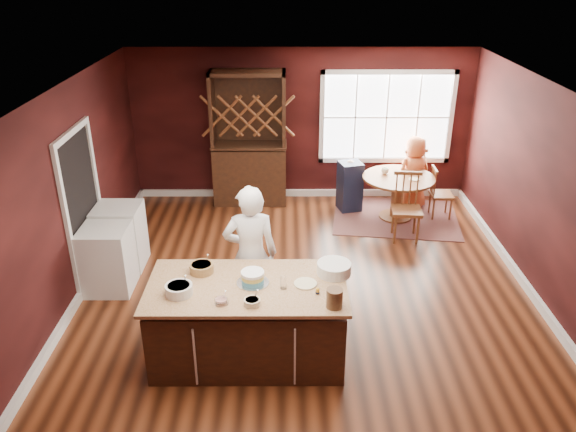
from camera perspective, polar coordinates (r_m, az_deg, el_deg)
The scene contains 28 objects.
room_shell at distance 6.81m, azimuth 2.07°, elevation 1.06°, with size 7.00×7.00×7.00m.
window at distance 10.18m, azimuth 9.96°, elevation 9.85°, with size 2.36×0.10×1.66m, color white, non-canonical shape.
doorway at distance 7.96m, azimuth -20.03°, elevation 0.61°, with size 0.08×1.26×2.13m, color white, non-canonical shape.
kitchen_island at distance 6.30m, azimuth -4.08°, elevation -10.74°, with size 2.14×1.12×0.92m.
dining_table at distance 9.61m, azimuth 11.09°, elevation 2.74°, with size 1.20×1.20×0.75m.
baker at distance 6.67m, azimuth -3.81°, elevation -3.98°, with size 0.65×0.42×1.77m, color white.
layer_cake at distance 6.03m, azimuth -3.61°, elevation -6.25°, with size 0.35×0.35×0.14m, color white, non-canonical shape.
bowl_blue at distance 5.95m, azimuth -11.02°, elevation -7.35°, with size 0.29×0.29×0.11m, color silver.
bowl_yellow at distance 6.30m, azimuth -8.77°, elevation -5.25°, with size 0.27×0.27×0.10m, color olive.
bowl_pink at distance 5.76m, azimuth -6.79°, elevation -8.60°, with size 0.14×0.14×0.05m, color silver.
bowl_olive at distance 5.71m, azimuth -3.66°, elevation -8.71°, with size 0.17×0.17×0.06m, color beige.
drinking_glass at distance 5.93m, azimuth -0.47°, elevation -6.76°, with size 0.07×0.07×0.15m, color white.
dinner_plate at distance 6.03m, azimuth 1.78°, elevation -6.88°, with size 0.25×0.25×0.02m, color #FCF6C0.
white_tub at distance 6.21m, azimuth 4.70°, elevation -5.33°, with size 0.38×0.38×0.13m, color beige.
stoneware_crock at distance 5.65m, azimuth 4.75°, elevation -8.32°, with size 0.17×0.17×0.20m, color #412F18.
toy_figurine at distance 5.87m, azimuth 3.03°, elevation -7.61°, with size 0.04×0.04×0.07m, color gold, non-canonical shape.
rug at distance 9.82m, azimuth 10.84°, elevation -0.11°, with size 2.08×1.61×0.01m, color brown.
chair_east at distance 9.85m, azimuth 15.35°, elevation 2.33°, with size 0.38×0.36×0.90m, color brown, non-canonical shape.
chair_south at distance 8.90m, azimuth 11.98°, elevation 0.84°, with size 0.46×0.43×1.08m, color brown, non-canonical shape.
chair_north at distance 10.34m, azimuth 12.25°, elevation 4.22°, with size 0.45×0.42×1.06m, color brown, non-canonical shape.
seated_woman at distance 10.04m, azimuth 12.65°, elevation 4.29°, with size 0.64×0.42×1.31m, color #CB6133.
high_chair at distance 9.85m, azimuth 6.29°, elevation 3.13°, with size 0.37×0.37×0.91m, color black, non-canonical shape.
toddler at distance 9.72m, azimuth 6.50°, elevation 5.05°, with size 0.18×0.14×0.26m, color #8CA5BF, non-canonical shape.
table_plate at distance 9.47m, azimuth 12.69°, elevation 3.68°, with size 0.18×0.18×0.01m, color beige.
table_cup at distance 9.61m, azimuth 9.82°, elevation 4.54°, with size 0.13×0.13×0.10m, color white.
hutch at distance 9.90m, azimuth -3.99°, elevation 7.79°, with size 1.29×0.54×2.36m, color #331E0E.
washer at distance 7.83m, azimuth -17.86°, elevation -4.19°, with size 0.62×0.60×0.90m, color white.
dryer at distance 8.36m, azimuth -16.66°, elevation -1.99°, with size 0.63×0.61×0.92m, color white.
Camera 1 is at (-0.26, -6.21, 4.13)m, focal length 35.00 mm.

